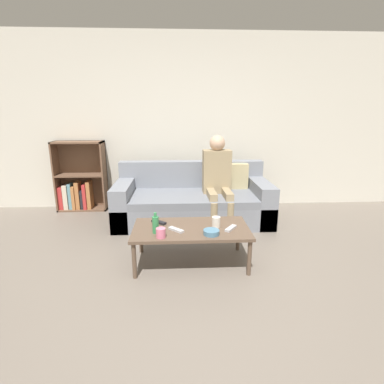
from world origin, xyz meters
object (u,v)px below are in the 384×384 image
(bottle, at_px, (156,224))
(cup_far, at_px, (161,233))
(cup_near, at_px, (216,222))
(tv_remote_0, at_px, (176,230))
(coffee_table, at_px, (191,231))
(bookshelf, at_px, (80,184))
(snack_bowl, at_px, (211,232))
(couch, at_px, (193,202))
(tv_remote_1, at_px, (231,228))
(tv_remote_2, at_px, (159,222))
(person_adult, at_px, (218,174))

(bottle, bearing_deg, cup_far, -64.19)
(cup_near, bearing_deg, tv_remote_0, -167.62)
(coffee_table, xyz_separation_m, tv_remote_0, (-0.14, -0.07, 0.04))
(coffee_table, bearing_deg, bookshelf, 131.93)
(cup_far, distance_m, snack_bowl, 0.47)
(cup_far, bearing_deg, couch, 75.67)
(bottle, bearing_deg, bookshelf, 123.89)
(couch, height_order, tv_remote_1, couch)
(bottle, bearing_deg, tv_remote_2, 86.70)
(snack_bowl, distance_m, bottle, 0.53)
(couch, height_order, cup_near, couch)
(bookshelf, height_order, snack_bowl, bookshelf)
(coffee_table, height_order, cup_far, cup_far)
(couch, bearing_deg, cup_far, -104.33)
(bookshelf, relative_size, cup_far, 11.79)
(coffee_table, height_order, person_adult, person_adult)
(bottle, bearing_deg, cup_near, 11.97)
(tv_remote_0, height_order, snack_bowl, snack_bowl)
(cup_near, xyz_separation_m, tv_remote_1, (0.13, -0.08, -0.04))
(bookshelf, xyz_separation_m, cup_far, (1.34, -2.03, 0.02))
(coffee_table, distance_m, person_adult, 1.27)
(couch, distance_m, tv_remote_2, 1.18)
(bookshelf, height_order, cup_far, bookshelf)
(cup_near, height_order, tv_remote_2, cup_near)
(tv_remote_0, distance_m, snack_bowl, 0.34)
(bookshelf, relative_size, bottle, 5.27)
(tv_remote_2, bearing_deg, couch, 20.06)
(snack_bowl, bearing_deg, couch, 93.66)
(bottle, bearing_deg, coffee_table, 18.05)
(couch, xyz_separation_m, coffee_table, (-0.09, -1.24, 0.08))
(couch, relative_size, tv_remote_0, 13.51)
(person_adult, distance_m, snack_bowl, 1.38)
(tv_remote_0, bearing_deg, bottle, 145.93)
(tv_remote_1, distance_m, bottle, 0.72)
(cup_far, height_order, bottle, bottle)
(bookshelf, relative_size, person_adult, 0.89)
(tv_remote_0, bearing_deg, couch, 34.67)
(couch, bearing_deg, snack_bowl, -86.34)
(tv_remote_1, bearing_deg, cup_near, -173.77)
(cup_far, bearing_deg, cup_near, 23.76)
(person_adult, relative_size, tv_remote_1, 7.10)
(cup_far, height_order, snack_bowl, cup_far)
(person_adult, bearing_deg, snack_bowl, -101.25)
(cup_near, distance_m, bottle, 0.60)
(cup_near, xyz_separation_m, tv_remote_0, (-0.39, -0.09, -0.04))
(cup_near, distance_m, tv_remote_1, 0.16)
(cup_near, bearing_deg, coffee_table, -176.64)
(tv_remote_0, xyz_separation_m, tv_remote_2, (-0.18, 0.21, 0.00))
(tv_remote_0, xyz_separation_m, tv_remote_1, (0.53, 0.01, 0.00))
(couch, distance_m, cup_near, 1.25)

